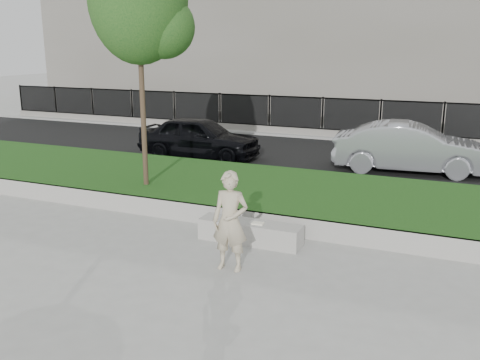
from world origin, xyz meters
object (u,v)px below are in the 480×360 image
at_px(man, 230,221).
at_px(young_tree, 142,4).
at_px(book, 258,223).
at_px(car_dark, 199,137).
at_px(stone_bench, 250,232).
at_px(car_silver, 411,148).

distance_m(man, young_tree, 5.70).
xyz_separation_m(man, book, (0.01, 1.20, -0.41)).
xyz_separation_m(man, car_dark, (-4.49, 7.50, -0.12)).
distance_m(stone_bench, car_dark, 7.61).
height_order(book, car_dark, car_dark).
xyz_separation_m(book, car_dark, (-4.50, 6.29, 0.30)).
bearing_deg(book, young_tree, 151.07).
bearing_deg(car_dark, book, -145.97).
height_order(young_tree, car_silver, young_tree).
distance_m(stone_bench, book, 0.28).
height_order(book, car_silver, car_silver).
xyz_separation_m(stone_bench, car_dark, (-4.33, 6.25, 0.51)).
distance_m(book, young_tree, 5.50).
bearing_deg(car_silver, young_tree, 128.82).
distance_m(book, car_dark, 7.74).
relative_size(young_tree, car_silver, 1.30).
bearing_deg(young_tree, car_silver, 44.86).
xyz_separation_m(car_dark, car_silver, (6.40, 0.61, 0.04)).
height_order(stone_bench, young_tree, young_tree).
distance_m(stone_bench, young_tree, 5.54).
height_order(man, book, man).
bearing_deg(man, book, 85.63).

